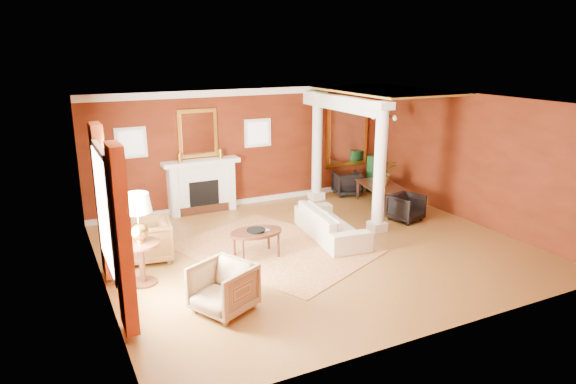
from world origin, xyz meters
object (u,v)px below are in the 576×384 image
coffee_table (256,233)px  dining_table (383,189)px  sofa (331,219)px  side_table (139,223)px  armchair_stripe (223,286)px  armchair_leopard (147,238)px

coffee_table → dining_table: dining_table is taller
dining_table → sofa: bearing=132.9°
side_table → dining_table: 6.58m
coffee_table → dining_table: (4.12, 1.60, -0.04)m
coffee_table → dining_table: 4.42m
armchair_stripe → sofa: bearing=95.3°
side_table → dining_table: size_ratio=1.03×
dining_table → coffee_table: bearing=123.8°
armchair_stripe → armchair_leopard: bearing=166.8°
side_table → armchair_leopard: bearing=73.1°
armchair_leopard → dining_table: size_ratio=0.57×
dining_table → side_table: bearing=118.7°
armchair_stripe → dining_table: (5.38, 3.31, 0.02)m
armchair_stripe → coffee_table: bearing=116.3°
sofa → side_table: size_ratio=1.35×
armchair_leopard → coffee_table: 2.03m
armchair_stripe → dining_table: dining_table is taller
armchair_leopard → sofa: bearing=90.4°
armchair_stripe → coffee_table: armchair_stripe is taller
armchair_stripe → coffee_table: size_ratio=0.81×
side_table → dining_table: bearing=16.1°
sofa → coffee_table: (-1.80, -0.24, 0.05)m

